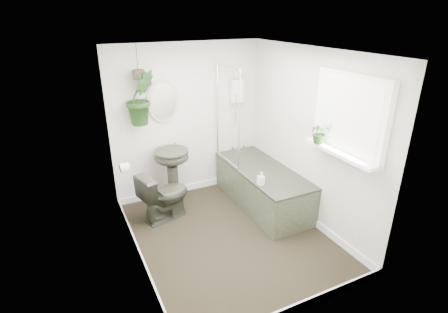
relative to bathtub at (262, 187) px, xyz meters
name	(u,v)px	position (x,y,z in m)	size (l,w,h in m)	color
floor	(229,236)	(-0.80, -0.50, -0.30)	(2.30, 2.80, 0.02)	black
ceiling	(230,50)	(-0.80, -0.50, 2.02)	(2.30, 2.80, 0.02)	white
wall_back	(187,121)	(-0.80, 0.91, 0.86)	(2.30, 0.02, 2.30)	white
wall_front	(306,210)	(-0.80, -1.91, 0.86)	(2.30, 0.02, 2.30)	white
wall_left	(130,172)	(-1.96, -0.50, 0.86)	(0.02, 2.80, 2.30)	white
wall_right	(309,138)	(0.36, -0.50, 0.86)	(0.02, 2.80, 2.30)	white
skirting	(229,232)	(-0.80, -0.50, -0.24)	(2.30, 2.80, 0.10)	white
bathtub	(262,187)	(0.00, 0.00, 0.00)	(0.72, 1.72, 0.58)	#2A2C23
bath_screen	(228,116)	(-0.33, 0.49, 0.99)	(0.04, 0.72, 1.40)	silver
shower_box	(237,91)	(0.00, 0.84, 1.26)	(0.20, 0.10, 0.35)	white
oval_mirror	(163,102)	(-1.16, 0.87, 1.21)	(0.46, 0.03, 0.62)	#B5A792
wall_sconce	(136,112)	(-1.56, 0.86, 1.11)	(0.04, 0.04, 0.22)	black
toilet_roll_holder	(124,167)	(-1.90, 0.20, 0.61)	(0.11, 0.11, 0.11)	white
window_recess	(350,115)	(0.29, -1.20, 1.36)	(0.08, 1.00, 0.90)	white
window_sill	(340,153)	(0.22, -1.20, 0.94)	(0.18, 1.00, 0.04)	white
window_blinds	(347,116)	(0.24, -1.20, 1.36)	(0.01, 0.86, 0.76)	white
toilet	(165,195)	(-1.40, 0.27, 0.06)	(0.40, 0.69, 0.71)	#2A2C23
pedestal_sink	(173,177)	(-1.16, 0.63, 0.13)	(0.50, 0.42, 0.85)	#2A2C23
sill_plant	(320,133)	(0.17, -0.90, 1.09)	(0.23, 0.20, 0.26)	black
hanging_plant	(141,98)	(-1.50, 0.75, 1.32)	(0.40, 0.33, 0.73)	black
soap_bottle	(261,178)	(-0.29, -0.40, 0.38)	(0.08, 0.08, 0.18)	black
hanging_pot	(138,75)	(-1.50, 0.75, 1.63)	(0.16, 0.16, 0.12)	#40382A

